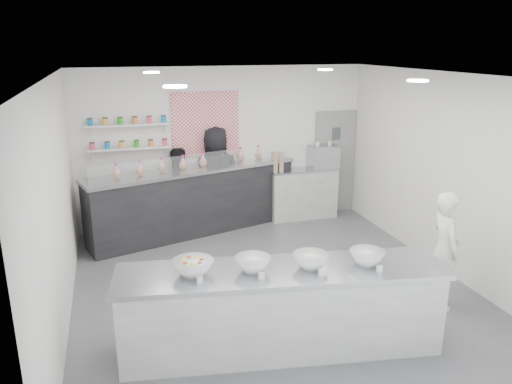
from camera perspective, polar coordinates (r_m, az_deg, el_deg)
floor at (r=7.29m, az=1.96°, el=-11.11°), size 6.00×6.00×0.00m
ceiling at (r=6.47m, az=2.23°, el=13.13°), size 6.00×6.00×0.00m
back_wall at (r=9.54m, az=-3.66°, el=5.16°), size 5.50×0.00×5.50m
left_wall at (r=6.44m, az=-21.82°, el=-1.71°), size 0.00×6.00×6.00m
right_wall at (r=8.01m, az=21.10°, el=1.83°), size 0.00×6.00×6.00m
back_door at (r=10.35m, az=8.95°, el=3.35°), size 0.88×0.04×2.10m
pattern_panel at (r=9.36m, az=-5.78°, el=7.69°), size 1.25×0.03×1.20m
jar_shelf_lower at (r=9.20m, az=-14.25°, el=4.88°), size 1.45×0.22×0.04m
jar_shelf_upper at (r=9.12m, az=-14.44°, el=7.46°), size 1.45×0.22×0.04m
preserve_jars at (r=9.13m, az=-14.37°, el=6.58°), size 1.45×0.10×0.56m
downlight_0 at (r=5.17m, az=-9.24°, el=11.82°), size 0.24×0.24×0.02m
downlight_1 at (r=6.19m, az=18.00°, el=12.01°), size 0.24×0.24×0.02m
downlight_2 at (r=7.75m, az=-11.86°, el=13.24°), size 0.24×0.24×0.02m
downlight_3 at (r=8.47m, az=7.92°, el=13.69°), size 0.24×0.24×0.02m
prep_counter at (r=5.81m, az=2.90°, el=-13.24°), size 3.76×1.39×1.00m
back_bar at (r=9.25m, az=-7.03°, el=-0.96°), size 4.02×1.82×1.23m
sneeze_guard at (r=8.74m, az=-6.21°, el=3.35°), size 3.76×1.12×0.34m
espresso_ledge at (r=10.03m, az=5.39°, el=-0.17°), size 1.36×0.43×1.01m
espresso_machine at (r=10.00m, az=7.68°, el=3.98°), size 0.57×0.39×0.43m
cup_stacks at (r=9.66m, az=2.47°, el=3.51°), size 0.24×0.24×0.38m
prep_bowls at (r=5.55m, az=2.99°, el=-8.04°), size 2.40×0.85×0.16m
label_cards at (r=5.16m, az=5.74°, el=-10.64°), size 2.01×0.04×0.07m
cookie_bags at (r=9.06m, az=-7.20°, el=3.55°), size 2.86×0.97×0.26m
woman_prep at (r=7.03m, az=20.75°, el=-6.21°), size 0.49×0.65×1.59m
staff_left at (r=9.40m, az=-9.00°, el=0.31°), size 0.90×0.79×1.56m
staff_right at (r=9.48m, az=-4.51°, el=1.71°), size 1.01×0.72×1.92m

